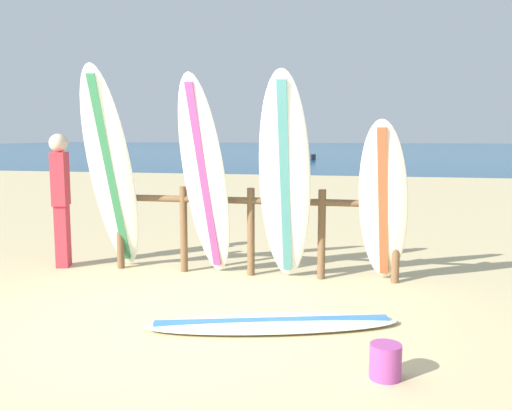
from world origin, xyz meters
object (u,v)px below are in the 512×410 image
Objects in this scene: surfboard_leaning_center_left at (285,182)px; sand_bucket at (385,361)px; surfboard_lying_on_sand at (272,323)px; beachgoer_standing at (61,194)px; small_boat_offshore at (291,156)px; surfboard_leaning_center at (383,205)px; surfboard_leaning_far_left at (111,174)px; surfboard_leaning_left at (205,180)px; surfboard_rack at (251,221)px.

surfboard_leaning_center_left is 9.52× the size of sand_bucket.
surfboard_lying_on_sand is 3.53m from beachgoer_standing.
surfboard_lying_on_sand is at bearing -28.76° from beachgoer_standing.
surfboard_leaning_center_left is at bearing -82.02° from small_boat_offshore.
surfboard_leaning_center_left is 1.09m from surfboard_leaning_center.
small_boat_offshore is at bearing 97.82° from surfboard_lying_on_sand.
beachgoer_standing is at bearing 161.85° from surfboard_leaning_far_left.
surfboard_leaning_center_left is 2.57m from sand_bucket.
surfboard_leaning_center reaches higher than small_boat_offshore.
surfboard_leaning_center is 0.80× the size of surfboard_lying_on_sand.
surfboard_leaning_left is at bearing -83.75° from small_boat_offshore.
surfboard_leaning_center_left reaches higher than small_boat_offshore.
surfboard_rack reaches higher than surfboard_lying_on_sand.
surfboard_leaning_center_left reaches higher than surfboard_lying_on_sand.
surfboard_leaning_left is 3.16m from sand_bucket.
surfboard_leaning_left reaches higher than surfboard_leaning_center.
beachgoer_standing is 0.51× the size of small_boat_offshore.
surfboard_leaning_center_left is (2.07, -0.10, -0.06)m from surfboard_leaning_far_left.
surfboard_leaning_center_left is at bearing -2.64° from surfboard_leaning_far_left.
surfboard_rack is 3.01m from sand_bucket.
surfboard_rack reaches higher than sand_bucket.
surfboard_leaning_left is 1.99m from beachgoer_standing.
surfboard_lying_on_sand is 0.70× the size of small_boat_offshore.
beachgoer_standing is at bearing 177.34° from surfboard_leaning_center.
sand_bucket is at bearing -59.41° from surfboard_rack.
sand_bucket is (5.28, -32.37, -0.13)m from small_boat_offshore.
surfboard_leaning_far_left is 2.82m from surfboard_lying_on_sand.
surfboard_leaning_center reaches higher than sand_bucket.
surfboard_leaning_far_left reaches higher than sand_bucket.
surfboard_leaning_left reaches higher than beachgoer_standing.
beachgoer_standing is (-2.43, -0.07, 0.27)m from surfboard_rack.
sand_bucket is at bearing -90.30° from surfboard_leaning_center.
surfboard_leaning_far_left is 3.96m from sand_bucket.
surfboard_leaning_center_left is at bearing -7.72° from surfboard_leaning_left.
surfboard_leaning_center_left reaches higher than surfboard_rack.
surfboard_leaning_far_left is at bearing -167.81° from surfboard_rack.
surfboard_leaning_left is 1.02× the size of surfboard_lying_on_sand.
beachgoer_standing is at bearing 151.24° from surfboard_lying_on_sand.
surfboard_leaning_far_left is 1.05× the size of surfboard_leaning_center_left.
surfboard_leaning_center is (1.99, 0.06, -0.25)m from surfboard_leaning_left.
small_boat_offshore is (-3.30, 30.13, -0.91)m from surfboard_leaning_left.
surfboard_leaning_center_left is at bearing 94.08° from surfboard_lying_on_sand.
surfboard_leaning_left is at bearing 172.28° from surfboard_leaning_center_left.
surfboard_leaning_far_left is 2.08m from surfboard_leaning_center_left.
beachgoer_standing is 6.89× the size of sand_bucket.
surfboard_leaning_left is (1.13, 0.03, -0.05)m from surfboard_leaning_far_left.
surfboard_rack is at bearing 1.70° from beachgoer_standing.
sand_bucket reaches higher than surfboard_lying_on_sand.
surfboard_leaning_center is 3.96m from beachgoer_standing.
beachgoer_standing reaches higher than surfboard_rack.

